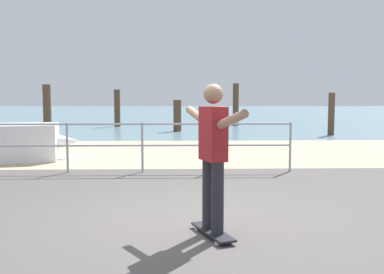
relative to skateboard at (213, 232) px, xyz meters
name	(u,v)px	position (x,y,z in m)	size (l,w,h in m)	color
ground_plane	(185,249)	(-0.32, -0.35, -0.07)	(24.00, 10.00, 0.04)	#514C49
beach_strip	(181,152)	(-0.32, 7.65, -0.07)	(24.00, 6.00, 0.04)	tan
sea_surface	(180,113)	(-0.32, 35.65, -0.07)	(72.00, 50.00, 0.04)	slate
railing_fence	(67,140)	(-2.67, 4.25, 0.63)	(9.26, 0.05, 1.05)	#9EA0A5
skateboard	(213,232)	(0.00, 0.00, 0.00)	(0.47, 0.82, 0.08)	black
skateboarder	(213,149)	(0.00, 0.00, 0.95)	(0.60, 1.38, 1.65)	#26262B
groyne_post_0	(47,107)	(-6.60, 16.36, 0.99)	(0.38, 0.38, 2.12)	#513826
groyne_post_1	(117,108)	(-3.53, 17.96, 0.88)	(0.31, 0.31, 1.90)	#513826
groyne_post_2	(177,116)	(-0.46, 14.83, 0.64)	(0.35, 0.35, 1.41)	#513826
groyne_post_3	(236,105)	(2.61, 18.69, 1.05)	(0.31, 0.31, 2.23)	#513826
groyne_post_4	(331,114)	(5.69, 12.73, 0.79)	(0.25, 0.25, 1.71)	#513826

